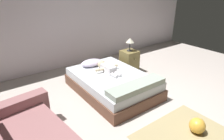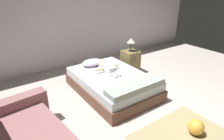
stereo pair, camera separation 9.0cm
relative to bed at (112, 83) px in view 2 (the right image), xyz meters
The scene contains 11 objects.
ground_plane 1.18m from the bed, 75.99° to the right, with size 8.00×8.00×0.00m, color #B8ACA3.
wall_behind_bed 2.19m from the bed, 81.48° to the left, with size 8.00×0.12×2.56m, color silver.
bed is the anchor object (origin of this frame).
pillow 0.71m from the bed, 97.24° to the left, with size 0.49×0.31×0.13m.
baby 0.34m from the bed, 84.79° to the left, with size 0.53×0.68×0.17m.
toothbrush 0.49m from the bed, 54.41° to the left, with size 0.02×0.15×0.02m.
nightstand 1.09m from the bed, 30.39° to the left, with size 0.37×0.40×0.55m.
lamp 1.24m from the bed, 30.39° to the left, with size 0.20×0.20×0.32m.
rug 1.67m from the bed, 87.43° to the right, with size 1.36×0.95×0.01m.
toy_ball 1.74m from the bed, 80.44° to the right, with size 0.23×0.23×0.23m, color gold.
blanket 0.76m from the bed, 90.00° to the right, with size 1.13×0.30×0.10m.
Camera 2 is at (-2.26, -1.72, 2.01)m, focal length 30.85 mm.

